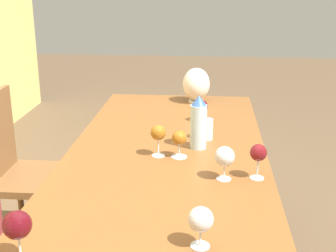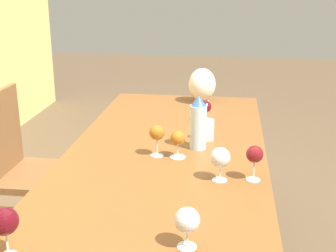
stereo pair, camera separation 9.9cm
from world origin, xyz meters
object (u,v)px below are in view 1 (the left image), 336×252
object	(u,v)px
wine_glass_5	(179,139)
vase	(196,84)
water_tumbler	(206,129)
water_bottle	(198,123)
wine_glass_6	(258,154)
wine_glass_2	(225,157)
wine_glass_0	(201,220)
chair_far	(22,168)
wine_glass_3	(158,133)
wine_glass_4	(17,226)
wine_glass_1	(202,107)

from	to	relation	value
wine_glass_5	vase	bearing A→B (deg)	-2.92
water_tumbler	water_bottle	bearing A→B (deg)	164.36
wine_glass_6	wine_glass_2	bearing A→B (deg)	98.38
wine_glass_6	wine_glass_0	bearing A→B (deg)	156.93
water_tumbler	wine_glass_2	world-z (taller)	wine_glass_2
vase	chair_far	world-z (taller)	vase
wine_glass_3	chair_far	bearing A→B (deg)	64.48
water_tumbler	wine_glass_2	size ratio (longest dim) A/B	0.73
wine_glass_0	wine_glass_6	world-z (taller)	wine_glass_6
water_bottle	wine_glass_6	xyz separation A→B (m)	(-0.33, -0.25, -0.02)
wine_glass_2	wine_glass_4	size ratio (longest dim) A/B	0.88
wine_glass_2	wine_glass_4	bearing A→B (deg)	135.58
wine_glass_5	water_tumbler	bearing A→B (deg)	-24.87
wine_glass_1	vase	bearing A→B (deg)	6.30
wine_glass_2	wine_glass_6	world-z (taller)	wine_glass_6
wine_glass_2	chair_far	world-z (taller)	chair_far
wine_glass_0	wine_glass_3	xyz separation A→B (m)	(0.72, 0.20, 0.02)
wine_glass_1	wine_glass_3	xyz separation A→B (m)	(-0.53, 0.19, 0.02)
vase	wine_glass_2	world-z (taller)	vase
water_tumbler	wine_glass_3	xyz separation A→B (m)	(-0.25, 0.21, 0.06)
wine_glass_0	wine_glass_5	xyz separation A→B (m)	(0.71, 0.11, -0.00)
vase	wine_glass_3	world-z (taller)	vase
water_tumbler	wine_glass_5	distance (m)	0.28
water_bottle	wine_glass_3	bearing A→B (deg)	124.14
wine_glass_1	wine_glass_4	bearing A→B (deg)	160.04
wine_glass_5	water_bottle	bearing A→B (deg)	-33.00
water_tumbler	vase	xyz separation A→B (m)	(0.69, 0.07, 0.06)
wine_glass_0	wine_glass_1	world-z (taller)	wine_glass_0
wine_glass_4	wine_glass_5	world-z (taller)	wine_glass_4
wine_glass_2	wine_glass_6	distance (m)	0.14
vase	wine_glass_6	distance (m)	1.18
vase	wine_glass_3	distance (m)	0.95
wine_glass_1	wine_glass_4	world-z (taller)	wine_glass_4
water_bottle	wine_glass_2	world-z (taller)	water_bottle
wine_glass_3	vase	bearing A→B (deg)	-8.70
water_bottle	wine_glass_5	world-z (taller)	water_bottle
wine_glass_1	water_bottle	bearing A→B (deg)	178.53
wine_glass_6	wine_glass_1	bearing A→B (deg)	17.73
wine_glass_0	chair_far	bearing A→B (deg)	42.63
water_bottle	water_tumbler	world-z (taller)	water_bottle
wine_glass_0	wine_glass_2	size ratio (longest dim) A/B	0.95
water_tumbler	wine_glass_2	bearing A→B (deg)	-170.74
water_bottle	chair_far	size ratio (longest dim) A/B	0.28
chair_far	wine_glass_0	bearing A→B (deg)	-137.37
vase	water_bottle	bearing A→B (deg)	-177.63
chair_far	water_tumbler	bearing A→B (deg)	-97.92
water_bottle	vase	world-z (taller)	water_bottle
wine_glass_2	chair_far	distance (m)	1.32
vase	wine_glass_1	world-z (taller)	vase
wine_glass_1	wine_glass_2	world-z (taller)	wine_glass_2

